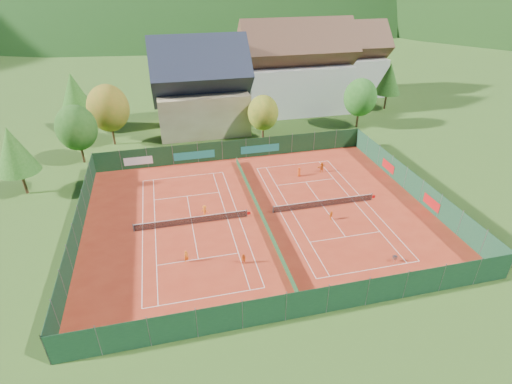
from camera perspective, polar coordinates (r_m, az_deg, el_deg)
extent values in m
plane|color=#2F531A|center=(47.22, 0.57, -3.31)|extent=(600.00, 600.00, 0.00)
cube|color=#A62D18|center=(47.21, 0.57, -3.28)|extent=(40.00, 32.00, 0.01)
cube|color=white|center=(56.45, -10.31, 2.20)|extent=(10.97, 0.06, 0.00)
cube|color=white|center=(37.02, -7.26, -14.76)|extent=(10.97, 0.06, 0.00)
cube|color=white|center=(46.36, -15.89, -5.30)|extent=(0.06, 23.77, 0.00)
cube|color=white|center=(46.76, -2.43, -3.67)|extent=(0.06, 23.77, 0.00)
cube|color=white|center=(46.27, -14.21, -5.11)|extent=(0.06, 23.77, 0.00)
cube|color=white|center=(46.57, -4.08, -3.88)|extent=(0.06, 23.77, 0.00)
cube|color=white|center=(51.65, -9.82, -0.57)|extent=(8.23, 0.06, 0.00)
cube|color=white|center=(41.10, -8.24, -9.46)|extent=(8.23, 0.06, 0.00)
cube|color=white|center=(46.23, -9.12, -4.51)|extent=(0.06, 12.80, 0.00)
cube|color=white|center=(59.13, 5.31, 3.92)|extent=(10.97, 0.06, 0.00)
cube|color=white|center=(40.99, 15.89, -10.62)|extent=(10.97, 0.06, 0.00)
cube|color=white|center=(47.79, 3.50, -2.88)|extent=(0.06, 23.77, 0.00)
cube|color=white|center=(51.69, 15.23, -1.23)|extent=(0.06, 23.77, 0.00)
cube|color=white|center=(48.15, 5.06, -2.66)|extent=(0.06, 23.77, 0.00)
cube|color=white|center=(51.09, 13.87, -1.43)|extent=(0.06, 23.77, 0.00)
cube|color=white|center=(54.56, 7.11, 1.44)|extent=(8.23, 0.06, 0.00)
cube|color=white|center=(44.71, 12.66, -6.26)|extent=(8.23, 0.06, 0.00)
cube|color=white|center=(49.47, 9.60, -2.03)|extent=(0.06, 12.80, 0.00)
cylinder|color=#59595B|center=(46.17, -17.11, -4.92)|extent=(0.10, 0.10, 1.02)
cylinder|color=#59595B|center=(46.63, -1.34, -3.02)|extent=(0.10, 0.10, 1.02)
cube|color=black|center=(45.98, -9.17, -4.05)|extent=(12.80, 0.02, 0.86)
cube|color=white|center=(45.75, -9.21, -3.60)|extent=(12.80, 0.04, 0.06)
cube|color=red|center=(46.71, -1.04, -3.04)|extent=(0.40, 0.04, 0.40)
cylinder|color=#59595B|center=(47.29, 2.46, -2.52)|extent=(0.10, 0.10, 1.02)
cylinder|color=#59595B|center=(51.86, 16.20, -0.63)|extent=(0.10, 0.10, 1.02)
cube|color=black|center=(49.24, 9.64, -1.59)|extent=(12.80, 0.02, 0.86)
cube|color=white|center=(49.02, 9.69, -1.16)|extent=(12.80, 0.04, 0.06)
cube|color=red|center=(52.00, 16.43, -0.66)|extent=(0.40, 0.04, 0.40)
cube|color=#163D1E|center=(46.94, 0.57, -2.78)|extent=(0.03, 28.80, 1.00)
cube|color=#14371B|center=(60.26, -3.14, 6.10)|extent=(40.00, 0.04, 3.00)
cube|color=teal|center=(59.67, -8.81, 5.20)|extent=(6.00, 0.03, 1.20)
cube|color=teal|center=(61.10, 0.59, 6.18)|extent=(6.00, 0.03, 1.20)
cube|color=silver|center=(59.71, -16.46, 4.29)|extent=(4.00, 0.03, 1.20)
cube|color=#153C23|center=(34.45, 7.29, -15.52)|extent=(40.00, 0.04, 3.00)
cube|color=#13351E|center=(46.54, -24.15, -4.63)|extent=(0.04, 32.00, 3.00)
cube|color=#153C25|center=(54.23, 21.55, 1.00)|extent=(0.04, 32.00, 3.00)
cube|color=#B21414|center=(51.60, 23.77, -1.42)|extent=(0.03, 3.00, 1.20)
cube|color=#B21414|center=(58.70, 18.35, 3.52)|extent=(0.03, 3.00, 1.20)
cube|color=tan|center=(72.13, -7.71, 11.68)|extent=(15.00, 12.00, 7.00)
cube|color=#1E2333|center=(70.37, -8.08, 16.71)|extent=(16.20, 12.00, 12.00)
cube|color=silver|center=(81.41, 5.53, 14.68)|extent=(20.00, 11.00, 9.00)
cube|color=brown|center=(79.80, 5.80, 19.70)|extent=(21.60, 11.00, 11.00)
cube|color=silver|center=(93.89, 12.36, 15.92)|extent=(16.00, 10.00, 8.00)
cube|color=brown|center=(92.59, 12.82, 19.81)|extent=(17.28, 10.00, 10.00)
cylinder|color=#432B18|center=(64.38, -23.53, 5.06)|extent=(0.36, 0.36, 2.80)
ellipsoid|color=#215017|center=(62.96, -24.27, 8.35)|extent=(5.72, 5.72, 6.58)
cylinder|color=#4B301B|center=(69.19, -19.70, 7.66)|extent=(0.36, 0.36, 3.15)
ellipsoid|color=olive|center=(67.74, -20.36, 11.17)|extent=(6.44, 6.44, 7.40)
cylinder|color=#452E18|center=(77.50, -23.77, 9.34)|extent=(0.36, 0.36, 3.50)
cone|color=#265F1B|center=(76.08, -24.55, 12.84)|extent=(5.60, 5.60, 6.50)
cylinder|color=#492C1A|center=(66.96, 1.00, 8.41)|extent=(0.36, 0.36, 2.45)
ellipsoid|color=olive|center=(65.75, 1.02, 11.25)|extent=(5.01, 5.01, 5.76)
cylinder|color=#432D18|center=(74.89, 14.27, 10.02)|extent=(0.36, 0.36, 2.80)
ellipsoid|color=#215D1A|center=(73.67, 14.67, 12.94)|extent=(5.72, 5.72, 6.58)
cylinder|color=#402617|center=(86.22, 18.00, 12.23)|extent=(0.36, 0.36, 3.15)
cone|color=#215217|center=(85.05, 18.48, 15.10)|extent=(5.04, 5.04, 5.85)
cylinder|color=#4E301B|center=(58.76, -30.22, 1.19)|extent=(0.36, 0.36, 3.15)
cone|color=#28601B|center=(57.03, -31.36, 5.14)|extent=(5.04, 5.04, 5.85)
cylinder|color=#442818|center=(89.31, 10.89, 13.85)|extent=(0.36, 0.36, 3.50)
ellipsoid|color=olive|center=(88.09, 11.21, 16.97)|extent=(7.15, 7.15, 8.22)
ellipsoid|color=black|center=(345.60, -10.54, 18.25)|extent=(440.00, 440.00, 242.00)
cylinder|color=slate|center=(42.28, 19.12, -9.13)|extent=(0.02, 0.02, 0.80)
cylinder|color=slate|center=(42.42, 19.47, -9.05)|extent=(0.02, 0.02, 0.80)
cylinder|color=slate|center=(42.47, 18.92, -8.89)|extent=(0.02, 0.02, 0.80)
cylinder|color=slate|center=(42.61, 19.27, -8.81)|extent=(0.02, 0.02, 0.80)
cube|color=slate|center=(42.36, 19.23, -8.81)|extent=(0.34, 0.34, 0.30)
ellipsoid|color=#CCD833|center=(42.34, 19.23, -8.78)|extent=(0.28, 0.28, 0.16)
sphere|color=#CCD833|center=(43.08, -8.52, -7.33)|extent=(0.07, 0.07, 0.07)
sphere|color=#CCD833|center=(40.01, 10.38, -10.95)|extent=(0.07, 0.07, 0.07)
imported|color=orange|center=(40.50, -9.91, -9.08)|extent=(0.59, 0.48, 1.38)
imported|color=#DB5013|center=(39.77, -1.77, -9.58)|extent=(0.74, 0.72, 1.20)
imported|color=orange|center=(47.05, -7.34, -2.67)|extent=(1.05, 0.90, 1.41)
imported|color=orange|center=(46.85, 10.67, -3.29)|extent=(0.76, 0.58, 1.20)
imported|color=#DF4A13|center=(55.71, 6.18, 2.90)|extent=(0.78, 0.68, 1.34)
imported|color=#D85E13|center=(57.21, 9.37, 3.50)|extent=(1.43, 0.63, 1.49)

